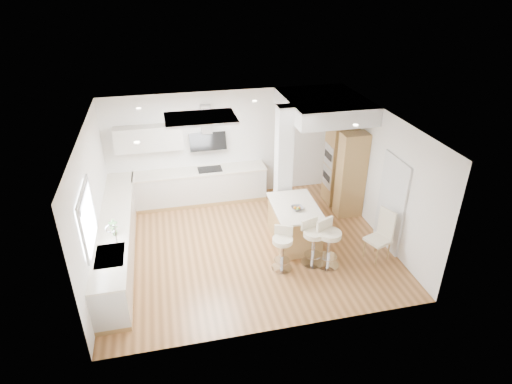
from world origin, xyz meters
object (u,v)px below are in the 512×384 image
object	(u,v)px
bar_stool_b	(313,240)
dining_chair	(382,233)
peninsula	(294,223)
bar_stool_c	(329,241)
bar_stool_a	(282,247)

from	to	relation	value
bar_stool_b	dining_chair	distance (m)	1.46
peninsula	bar_stool_c	distance (m)	1.09
dining_chair	bar_stool_c	bearing A→B (deg)	161.20
peninsula	bar_stool_b	world-z (taller)	bar_stool_b
peninsula	bar_stool_b	distance (m)	0.88
bar_stool_b	peninsula	bearing A→B (deg)	78.62
bar_stool_a	bar_stool_c	distance (m)	0.93
bar_stool_c	dining_chair	world-z (taller)	dining_chair
peninsula	dining_chair	world-z (taller)	dining_chair
bar_stool_b	dining_chair	world-z (taller)	dining_chair
peninsula	bar_stool_c	bearing A→B (deg)	-66.74
bar_stool_a	peninsula	bearing A→B (deg)	82.06
peninsula	bar_stool_c	xyz separation A→B (m)	(0.40, -1.00, 0.14)
bar_stool_b	bar_stool_c	xyz separation A→B (m)	(0.28, -0.14, 0.02)
bar_stool_c	bar_stool_b	bearing A→B (deg)	130.20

